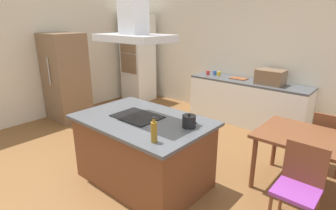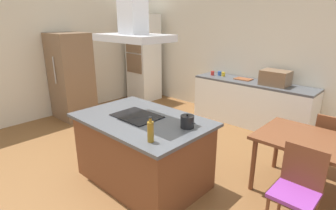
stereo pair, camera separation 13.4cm
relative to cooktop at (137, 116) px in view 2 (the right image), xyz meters
The scene contains 19 objects.
ground 1.75m from the cooktop, 86.43° to the left, with size 16.00×16.00×0.00m, color brown.
wall_back 3.28m from the cooktop, 88.35° to the left, with size 7.20×0.10×2.70m, color beige.
wall_left 3.53m from the cooktop, 163.41° to the left, with size 0.10×8.80×2.70m, color beige.
kitchen_island 0.46m from the cooktop, ahead, with size 1.72×1.13×0.90m.
cooktop is the anchor object (origin of this frame).
tea_kettle 0.73m from the cooktop, 12.89° to the left, with size 0.21×0.16×0.17m.
olive_oil_bottle 0.78m from the cooktop, 29.92° to the right, with size 0.07×0.07×0.27m.
back_counter 2.92m from the cooktop, 86.33° to the left, with size 2.41×0.62×0.90m.
countertop_microwave 2.95m from the cooktop, 77.94° to the left, with size 0.50×0.38×0.28m, color brown.
coffee_mug_red 2.97m from the cooktop, 105.08° to the left, with size 0.08×0.08×0.09m, color red.
coffee_mug_blue 3.02m from the cooktop, 102.33° to the left, with size 0.08×0.08×0.09m, color #2D56B2.
coffee_mug_yellow 2.98m from the cooktop, 100.35° to the left, with size 0.08×0.08×0.09m, color gold.
cutting_board 2.93m from the cooktop, 91.10° to the left, with size 0.34×0.24×0.02m, color brown.
wall_oven_stack 3.86m from the cooktop, 136.68° to the left, with size 0.70×0.66×2.20m.
refrigerator 2.95m from the cooktop, 167.70° to the left, with size 0.80×0.73×1.82m.
dining_table 2.24m from the cooktop, 31.97° to the left, with size 1.40×0.90×0.75m.
chair_facing_back_wall 2.67m from the cooktop, 44.33° to the left, with size 0.42×0.42×0.89m.
chair_facing_island 1.99m from the cooktop, 15.19° to the left, with size 0.42×0.42×0.89m.
range_hood 1.20m from the cooktop, behind, with size 0.90×0.55×0.78m.
Camera 2 is at (2.43, -2.10, 2.12)m, focal length 28.76 mm.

